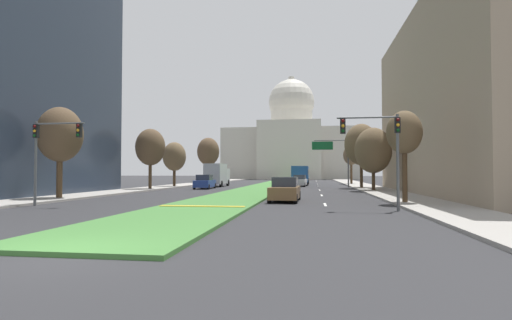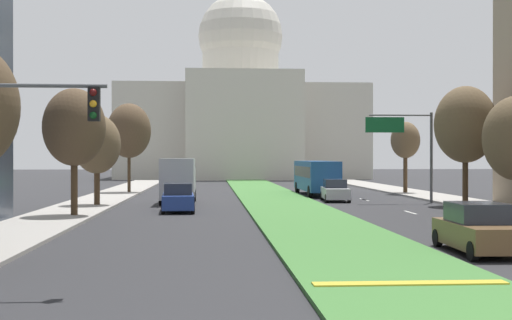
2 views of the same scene
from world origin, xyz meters
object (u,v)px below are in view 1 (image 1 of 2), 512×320
object	(u,v)px
capitol_building	(291,144)
sedan_lead_stopped	(285,190)
street_tree_left_near	(60,135)
box_truck_delivery	(217,175)
traffic_light_near_left	(48,144)
sedan_distant	(300,181)
street_tree_left_distant	(208,152)
street_tree_right_near	(404,133)
street_tree_right_far	(361,145)
traffic_light_near_right	(381,140)
street_tree_right_distant	(351,155)
street_tree_right_mid	(373,150)
overhead_guide_sign	(335,153)
street_tree_left_mid	(150,147)
street_tree_left_far	(174,157)
sedan_midblock	(205,182)
city_bus	(301,174)

from	to	relation	value
capitol_building	sedan_lead_stopped	world-z (taller)	capitol_building
street_tree_left_near	box_truck_delivery	bearing A→B (deg)	78.52
traffic_light_near_left	sedan_distant	world-z (taller)	traffic_light_near_left
capitol_building	traffic_light_near_left	xyz separation A→B (m)	(-9.86, -94.16, -6.34)
street_tree_left_distant	sedan_distant	world-z (taller)	street_tree_left_distant
street_tree_right_near	sedan_lead_stopped	size ratio (longest dim) A/B	1.32
street_tree_right_far	traffic_light_near_right	bearing A→B (deg)	-94.73
traffic_light_near_left	street_tree_left_near	world-z (taller)	street_tree_left_near
street_tree_right_far	sedan_distant	bearing A→B (deg)	144.44
street_tree_right_near	street_tree_right_distant	xyz separation A→B (m)	(0.36, 38.92, 0.18)
box_truck_delivery	street_tree_right_far	bearing A→B (deg)	-10.89
sedan_lead_stopped	sedan_distant	size ratio (longest dim) A/B	1.01
capitol_building	street_tree_right_mid	xyz separation A→B (m)	(12.60, -72.87, -5.77)
street_tree_left_distant	overhead_guide_sign	bearing A→B (deg)	-33.96
capitol_building	traffic_light_near_left	bearing A→B (deg)	-95.98
traffic_light_near_left	street_tree_right_mid	size ratio (longest dim) A/B	0.76
overhead_guide_sign	street_tree_left_mid	world-z (taller)	street_tree_left_mid
street_tree_right_mid	street_tree_left_mid	bearing A→B (deg)	-179.21
street_tree_left_near	street_tree_right_distant	size ratio (longest dim) A/B	1.08
street_tree_left_near	street_tree_left_distant	xyz separation A→B (m)	(0.42, 40.77, 0.81)
street_tree_right_distant	sedan_distant	size ratio (longest dim) A/B	1.42
sedan_lead_stopped	street_tree_right_far	bearing A→B (deg)	70.48
street_tree_left_far	sedan_midblock	distance (m)	7.86
traffic_light_near_right	sedan_midblock	world-z (taller)	traffic_light_near_right
sedan_distant	box_truck_delivery	distance (m)	11.75
traffic_light_near_left	overhead_guide_sign	size ratio (longest dim) A/B	0.80
box_truck_delivery	street_tree_left_far	bearing A→B (deg)	-150.71
traffic_light_near_right	street_tree_left_far	bearing A→B (deg)	127.38
sedan_midblock	street_tree_left_far	bearing A→B (deg)	140.98
street_tree_right_mid	street_tree_right_far	distance (m)	7.13
overhead_guide_sign	street_tree_left_far	world-z (taller)	overhead_guide_sign
traffic_light_near_left	street_tree_left_distant	distance (m)	46.02
traffic_light_near_right	street_tree_right_far	size ratio (longest dim) A/B	0.64
street_tree_right_near	sedan_lead_stopped	bearing A→B (deg)	170.59
traffic_light_near_right	street_tree_right_distant	world-z (taller)	street_tree_right_distant
sedan_lead_stopped	street_tree_right_near	bearing A→B (deg)	-9.41
capitol_building	street_tree_right_far	world-z (taller)	capitol_building
street_tree_left_distant	street_tree_right_near	bearing A→B (deg)	-59.54
street_tree_left_mid	traffic_light_near_right	bearing A→B (deg)	-43.39
street_tree_left_near	street_tree_right_far	bearing A→B (deg)	43.00
street_tree_right_distant	street_tree_right_near	bearing A→B (deg)	-90.53
capitol_building	sedan_midblock	world-z (taller)	capitol_building
overhead_guide_sign	sedan_distant	bearing A→B (deg)	153.10
traffic_light_near_left	street_tree_left_distant	size ratio (longest dim) A/B	0.64
traffic_light_near_right	sedan_midblock	size ratio (longest dim) A/B	1.10
street_tree_right_near	city_bus	world-z (taller)	street_tree_right_near
city_bus	traffic_light_near_left	bearing A→B (deg)	-108.39
traffic_light_near_right	street_tree_right_mid	distance (m)	21.50
overhead_guide_sign	sedan_midblock	world-z (taller)	overhead_guide_sign
traffic_light_near_right	box_truck_delivery	xyz separation A→B (m)	(-17.05, 32.08, -2.12)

